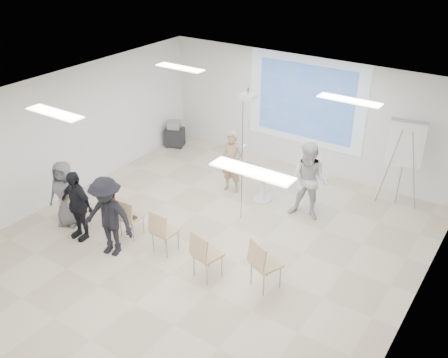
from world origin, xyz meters
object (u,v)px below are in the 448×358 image
Objects in this scene: player_right at (310,178)px; chair_left_mid at (112,202)px; flipchart_easel at (406,144)px; chair_left_inner at (129,216)px; chair_right_inner at (204,252)px; audience_left at (76,201)px; pedestal_table at (263,185)px; laptop at (132,216)px; chair_far_left at (71,202)px; av_cart at (175,135)px; audience_mid at (107,212)px; chair_right_far at (262,262)px; player_left at (232,158)px; chair_center at (162,229)px; audience_outer at (65,190)px.

player_right is 4.30m from chair_left_mid.
player_right is 0.94× the size of flipchart_easel.
chair_left_inner is 2.10m from chair_right_inner.
chair_left_mid is at bearing -151.79° from player_right.
audience_left is (-0.19, -0.79, 0.35)m from chair_left_mid.
pedestal_table is 3.18m from laptop.
chair_far_left is 0.42× the size of flipchart_easel.
av_cart is (-2.17, 4.09, -0.12)m from laptop.
laptop is 0.86m from audience_mid.
chair_right_far is 0.56× the size of audience_left.
audience_mid is at bearing -112.62° from pedestal_table.
player_left reaches higher than chair_left_inner.
player_right is at bearing 49.54° from chair_left_mid.
chair_right_far is (2.17, 0.18, 0.03)m from chair_center.
flipchart_easel reaches higher than audience_outer.
chair_center is 0.96m from laptop.
audience_left is at bearing -91.02° from chair_left_mid.
chair_far_left is at bearing -165.85° from chair_right_inner.
chair_left_mid is 0.50× the size of audience_left.
player_right is 5.18m from chair_far_left.
player_right is 5.13m from av_cart.
player_right is 6.10× the size of laptop.
laptop is at bearing -156.69° from chair_right_far.
chair_left_inner is at bearing -143.19° from player_right.
audience_mid is at bearing -31.94° from chair_far_left.
flipchart_easel reaches higher than audience_left.
pedestal_table is 1.00× the size of av_cart.
chair_center is 0.97× the size of chair_right_inner.
player_left reaches higher than chair_right_inner.
audience_outer is at bearing -164.67° from chair_right_inner.
chair_right_far is at bearing -90.78° from player_right.
audience_outer is 0.79× the size of flipchart_easel.
audience_outer is at bearing -169.85° from chair_left_inner.
chair_left_inner is 4.72m from av_cart.
audience_mid is 2.47× the size of av_cart.
audience_outer reaches higher than pedestal_table.
player_left is 3.42m from chair_right_inner.
pedestal_table is at bearing 57.64° from audience_left.
player_left is (-0.87, 0.00, 0.47)m from pedestal_table.
player_right is at bearing 91.00° from chair_right_inner.
audience_outer reaches higher than chair_far_left.
chair_left_inner is 2.73× the size of laptop.
player_left is 0.91× the size of audience_mid.
audience_mid is (-3.03, -0.75, 0.37)m from chair_right_far.
laptop is at bearing 172.57° from chair_center.
player_left reaches higher than chair_left_mid.
av_cart is at bearing 122.96° from chair_left_mid.
laptop is 1.16m from audience_left.
audience_outer reaches higher than laptop.
player_left is 3.88m from audience_outer.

